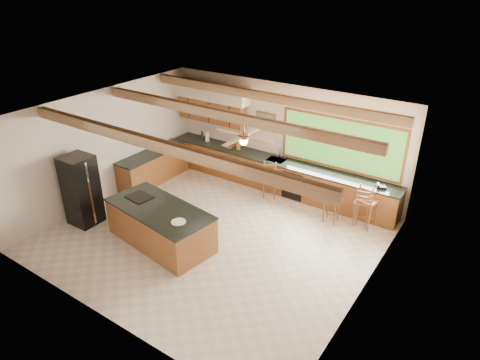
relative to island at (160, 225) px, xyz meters
The scene contains 9 objects.
ground 1.32m from the island, 45.82° to the left, with size 7.20×7.20×0.00m, color #C0AF9F.
room_shell 2.44m from the island, 65.73° to the left, with size 7.27×6.54×3.02m.
counter_run 3.41m from the island, 89.23° to the left, with size 7.12×3.10×1.25m.
island is the anchor object (origin of this frame).
refrigerator 2.27m from the island, 169.35° to the right, with size 0.71×0.68×1.78m.
bar_stool_a 3.42m from the island, 73.61° to the left, with size 0.52×0.52×1.13m.
bar_stool_b 4.17m from the island, 45.88° to the left, with size 0.37×0.37×0.99m.
bar_stool_c 4.95m from the island, 41.52° to the left, with size 0.50×0.50×1.18m.
bar_stool_d 4.86m from the island, 42.54° to the left, with size 0.44×0.44×1.08m.
Camera 1 is at (5.32, -6.74, 5.75)m, focal length 32.00 mm.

